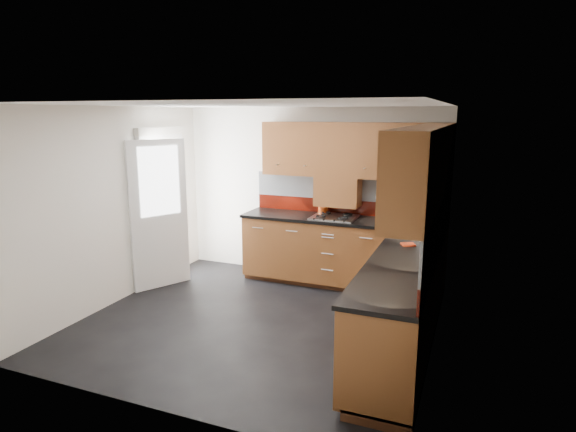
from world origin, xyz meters
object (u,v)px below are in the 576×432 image
at_px(utensil_pot, 323,207).
at_px(gas_hob, 334,217).
at_px(toaster, 403,216).
at_px(food_processor, 422,220).

bearing_deg(utensil_pot, gas_hob, -44.00).
relative_size(utensil_pot, toaster, 1.75).
bearing_deg(food_processor, gas_hob, 160.72).
relative_size(gas_hob, utensil_pot, 1.23).
relative_size(gas_hob, toaster, 2.16).
xyz_separation_m(gas_hob, utensil_pot, (-0.22, 0.22, 0.09)).
bearing_deg(gas_hob, food_processor, -19.28).
bearing_deg(toaster, utensil_pot, 174.15).
relative_size(gas_hob, food_processor, 1.77).
xyz_separation_m(utensil_pot, food_processor, (1.41, -0.63, 0.05)).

